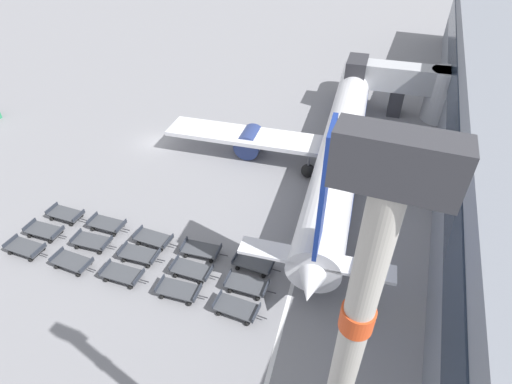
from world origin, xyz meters
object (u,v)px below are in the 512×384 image
(baggage_dolly_row_mid_a_col_d, at_px, (192,270))
(airplane, at_px, (342,139))
(baggage_dolly_row_mid_b_col_b, at_px, (107,224))
(baggage_dolly_row_mid_a_col_a, at_px, (45,231))
(baggage_dolly_row_mid_b_col_d, at_px, (201,250))
(baggage_dolly_row_mid_b_col_e, at_px, (253,263))
(baggage_dolly_row_mid_a_col_b, at_px, (92,242))
(baggage_dolly_row_mid_a_col_e, at_px, (247,285))
(baggage_dolly_row_mid_a_col_c, at_px, (140,255))
(baggage_dolly_row_near_col_d, at_px, (179,290))
(baggage_dolly_row_near_col_b, at_px, (72,262))
(baggage_dolly_row_near_col_c, at_px, (122,274))
(baggage_dolly_row_mid_b_col_a, at_px, (66,214))
(baggage_dolly_row_mid_b_col_c, at_px, (153,239))
(baggage_dolly_row_near_col_a, at_px, (26,248))
(baggage_dolly_row_near_col_e, at_px, (237,308))

(baggage_dolly_row_mid_a_col_d, bearing_deg, airplane, 69.70)
(baggage_dolly_row_mid_b_col_b, bearing_deg, baggage_dolly_row_mid_a_col_a, -149.39)
(baggage_dolly_row_mid_b_col_d, relative_size, baggage_dolly_row_mid_b_col_e, 1.02)
(baggage_dolly_row_mid_a_col_b, bearing_deg, baggage_dolly_row_mid_a_col_e, 1.89)
(baggage_dolly_row_mid_a_col_c, bearing_deg, baggage_dolly_row_near_col_d, -22.59)
(baggage_dolly_row_near_col_b, height_order, baggage_dolly_row_near_col_c, same)
(baggage_dolly_row_mid_a_col_e, bearing_deg, airplane, 81.87)
(baggage_dolly_row_near_col_c, bearing_deg, baggage_dolly_row_mid_b_col_e, 27.70)
(baggage_dolly_row_mid_b_col_a, bearing_deg, baggage_dolly_row_mid_a_col_e, -4.76)
(baggage_dolly_row_mid_a_col_a, bearing_deg, baggage_dolly_row_mid_a_col_b, 5.28)
(baggage_dolly_row_mid_b_col_b, bearing_deg, baggage_dolly_row_mid_b_col_e, 1.77)
(baggage_dolly_row_near_col_d, distance_m, baggage_dolly_row_mid_b_col_c, 5.98)
(baggage_dolly_row_near_col_a, bearing_deg, baggage_dolly_row_mid_a_col_e, 9.42)
(baggage_dolly_row_near_col_b, distance_m, baggage_dolly_row_mid_b_col_d, 9.79)
(baggage_dolly_row_near_col_a, distance_m, baggage_dolly_row_mid_a_col_b, 5.11)
(baggage_dolly_row_mid_a_col_d, xyz_separation_m, baggage_dolly_row_mid_b_col_e, (4.04, 2.30, 0.00))
(baggage_dolly_row_near_col_e, height_order, baggage_dolly_row_mid_a_col_c, same)
(baggage_dolly_row_near_col_d, height_order, baggage_dolly_row_mid_b_col_d, same)
(baggage_dolly_row_near_col_b, distance_m, baggage_dolly_row_mid_a_col_b, 2.36)
(baggage_dolly_row_near_col_d, height_order, baggage_dolly_row_mid_a_col_a, same)
(baggage_dolly_row_mid_a_col_b, bearing_deg, baggage_dolly_row_mid_a_col_c, 2.31)
(baggage_dolly_row_mid_a_col_b, xyz_separation_m, baggage_dolly_row_mid_a_col_e, (13.33, 0.44, 0.00))
(airplane, relative_size, baggage_dolly_row_mid_b_col_d, 11.31)
(airplane, height_order, baggage_dolly_row_mid_b_col_c, airplane)
(baggage_dolly_row_mid_a_col_e, bearing_deg, baggage_dolly_row_near_col_d, -153.08)
(baggage_dolly_row_near_col_d, height_order, baggage_dolly_row_mid_b_col_e, same)
(baggage_dolly_row_mid_a_col_a, distance_m, baggage_dolly_row_mid_a_col_b, 4.57)
(baggage_dolly_row_near_col_b, xyz_separation_m, baggage_dolly_row_mid_a_col_e, (13.25, 2.79, 0.00))
(baggage_dolly_row_near_col_b, distance_m, baggage_dolly_row_near_col_d, 8.96)
(baggage_dolly_row_mid_a_col_a, xyz_separation_m, baggage_dolly_row_mid_b_col_e, (17.56, 2.98, 0.00))
(baggage_dolly_row_mid_b_col_a, bearing_deg, baggage_dolly_row_mid_a_col_d, -7.08)
(baggage_dolly_row_near_col_d, bearing_deg, baggage_dolly_row_mid_b_col_d, 95.18)
(baggage_dolly_row_mid_a_col_a, distance_m, baggage_dolly_row_mid_a_col_e, 17.90)
(airplane, distance_m, baggage_dolly_row_mid_b_col_d, 18.70)
(baggage_dolly_row_mid_a_col_b, bearing_deg, baggage_dolly_row_mid_b_col_b, 95.43)
(baggage_dolly_row_near_col_b, bearing_deg, baggage_dolly_row_mid_b_col_e, 20.81)
(baggage_dolly_row_near_col_b, relative_size, baggage_dolly_row_mid_a_col_a, 0.99)
(baggage_dolly_row_mid_b_col_b, bearing_deg, baggage_dolly_row_near_col_d, -22.91)
(baggage_dolly_row_near_col_d, height_order, baggage_dolly_row_mid_a_col_c, same)
(airplane, height_order, baggage_dolly_row_mid_a_col_d, airplane)
(baggage_dolly_row_near_col_a, bearing_deg, baggage_dolly_row_near_col_b, 1.94)
(baggage_dolly_row_near_col_c, relative_size, baggage_dolly_row_mid_a_col_b, 0.99)
(baggage_dolly_row_near_col_b, xyz_separation_m, baggage_dolly_row_mid_b_col_a, (-4.50, 4.27, 0.00))
(baggage_dolly_row_near_col_a, bearing_deg, baggage_dolly_row_near_col_c, 3.48)
(baggage_dolly_row_mid_a_col_d, relative_size, baggage_dolly_row_mid_b_col_b, 1.00)
(baggage_dolly_row_near_col_a, xyz_separation_m, baggage_dolly_row_near_col_e, (17.89, 0.87, 0.00))
(airplane, xyz_separation_m, baggage_dolly_row_mid_b_col_c, (-11.61, -17.29, -2.50))
(baggage_dolly_row_near_col_a, relative_size, baggage_dolly_row_mid_a_col_b, 0.99)
(baggage_dolly_row_near_col_d, height_order, baggage_dolly_row_mid_a_col_d, same)
(baggage_dolly_row_near_col_c, xyz_separation_m, baggage_dolly_row_mid_a_col_a, (-8.93, 1.55, 0.00))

